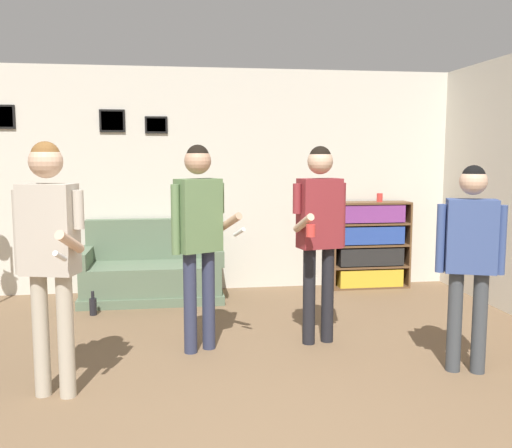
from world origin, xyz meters
The scene contains 9 objects.
wall_back centered at (-0.01, 4.24, 1.35)m, with size 8.35×0.08×2.70m.
couch centered at (-0.75, 3.83, 0.30)m, with size 1.61×0.80×0.90m.
bookshelf centered at (1.93, 4.02, 0.54)m, with size 0.99×0.30×1.08m.
person_player_foreground_left centered at (-1.32, 1.17, 1.09)m, with size 0.48×0.55×1.75m.
person_player_foreground_center centered at (-0.29, 1.96, 1.08)m, with size 0.60×0.39×1.74m.
person_watcher_holding_cup centered at (0.76, 2.02, 1.08)m, with size 0.49×0.49×1.74m.
person_spectator_near_bookshelf centered at (1.71, 1.19, 0.96)m, with size 0.47×0.31×1.59m.
bottle_on_floor centered at (-1.35, 3.21, 0.10)m, with size 0.08×0.08×0.25m.
drinking_cup centered at (2.05, 4.02, 1.13)m, with size 0.07×0.07×0.11m.
Camera 1 is at (-0.49, -2.76, 1.66)m, focal length 40.00 mm.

